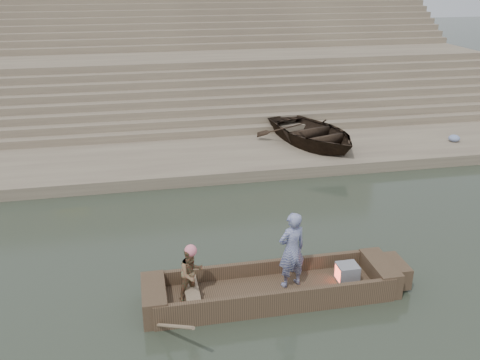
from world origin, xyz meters
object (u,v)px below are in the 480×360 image
object	(u,v)px
main_rowboat	(271,293)
rowing_man	(192,273)
television	(347,273)
beached_rowboat	(313,133)
standing_man	(292,250)

from	to	relation	value
main_rowboat	rowing_man	distance (m)	1.88
television	beached_rowboat	xyz separation A→B (m)	(2.19, 8.90, 0.45)
standing_man	beached_rowboat	bearing A→B (deg)	-126.87
rowing_man	beached_rowboat	world-z (taller)	rowing_man
rowing_man	television	bearing A→B (deg)	-24.82
standing_man	rowing_man	bearing A→B (deg)	-13.67
television	main_rowboat	bearing A→B (deg)	180.00
main_rowboat	television	world-z (taller)	television
main_rowboat	beached_rowboat	size ratio (longest dim) A/B	1.10
main_rowboat	standing_man	size ratio (longest dim) A/B	2.81
standing_man	main_rowboat	bearing A→B (deg)	-5.78
rowing_man	beached_rowboat	distance (m)	10.54
television	beached_rowboat	world-z (taller)	beached_rowboat
main_rowboat	rowing_man	xyz separation A→B (m)	(-1.74, 0.01, 0.72)
standing_man	beached_rowboat	xyz separation A→B (m)	(3.48, 8.82, -0.24)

